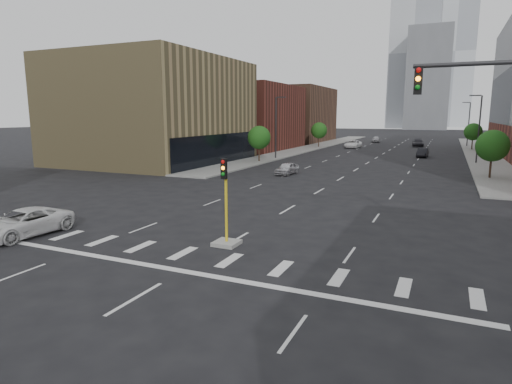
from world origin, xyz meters
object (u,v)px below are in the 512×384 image
Objects in this scene: car_mid_right at (423,153)px; car_distant at (376,139)px; car_far_left at (353,144)px; median_traffic_signal at (226,227)px; car_near_left at (287,168)px; parked_minivan at (24,223)px; car_deep_right at (418,143)px.

car_distant is at bearing 111.64° from car_mid_right.
car_far_left is at bearing 135.22° from car_mid_right.
car_mid_right is 20.11m from car_far_left.
median_traffic_signal reaches higher than car_far_left.
car_near_left is (-6.14, 25.77, -0.31)m from median_traffic_signal.
parked_minivan is (-4.69, -28.74, 0.06)m from car_near_left.
car_distant is (0.19, 61.90, 0.05)m from car_near_left.
car_far_left is 20.29m from car_distant.
car_near_left is 0.92× the size of car_mid_right.
parked_minivan is at bearing -105.00° from car_mid_right.
car_near_left is at bearing 103.40° from median_traffic_signal.
car_deep_right is at bearing -56.44° from car_distant.
car_near_left is 0.72× the size of car_far_left.
car_near_left is 29.12m from parked_minivan.
parked_minivan is at bearing -101.57° from car_distant.
car_deep_right is 80.77m from parked_minivan.
median_traffic_signal is 53.11m from car_mid_right.
car_mid_right is (6.39, 52.73, -0.27)m from median_traffic_signal.
car_deep_right reaches higher than car_distant.
parked_minivan is at bearing -164.68° from median_traffic_signal.
car_near_left is 41.67m from car_far_left.
car_distant is 90.77m from parked_minivan.
median_traffic_signal is 1.12× the size of car_near_left.
parked_minivan is (-3.49, -70.39, -0.03)m from car_far_left.
parked_minivan is (-15.05, -79.36, -0.04)m from car_deep_right.
car_distant is at bearing 126.56° from car_deep_right.
car_deep_right is at bearing 97.43° from car_mid_right.
median_traffic_signal is at bearing -71.83° from car_near_left.
car_deep_right reaches higher than car_mid_right.
car_near_left is 0.75× the size of parked_minivan.
car_far_left reaches higher than car_near_left.
median_traffic_signal reaches higher than car_near_left.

